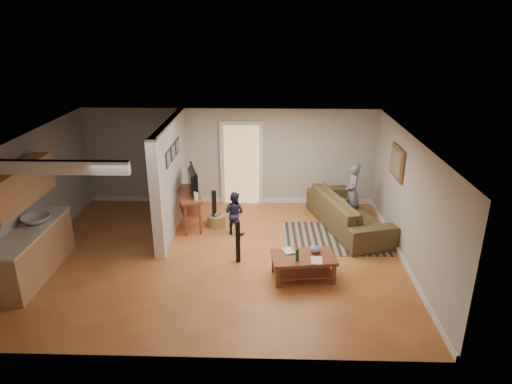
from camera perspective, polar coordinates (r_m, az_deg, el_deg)
ground at (r=9.54m, az=-4.59°, el=-8.00°), size 7.50×7.50×0.00m
room_shell at (r=9.50m, az=-10.97°, el=1.19°), size 7.54×6.02×2.52m
area_rug at (r=10.39m, az=9.87°, el=-5.68°), size 2.34×1.73×0.01m
sofa at (r=10.95m, az=11.33°, el=-4.37°), size 1.77×2.90×0.79m
coffee_table at (r=8.67m, az=6.02°, el=-8.52°), size 1.26×0.83×0.70m
tv_console at (r=10.70m, az=-8.27°, el=-0.49°), size 0.83×1.37×1.11m
speaker_left at (r=9.12m, az=-2.29°, el=-6.23°), size 0.10×0.10×0.89m
speaker_right at (r=10.62m, az=-5.24°, el=-2.15°), size 0.12×0.12×0.91m
toy_basket at (r=10.79m, az=-4.96°, el=-3.47°), size 0.43×0.43×0.38m
child at (r=11.38m, az=11.68°, el=-3.39°), size 0.36×0.53×1.44m
toddler at (r=10.48m, az=-2.69°, el=-5.15°), size 0.60×0.55×1.00m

